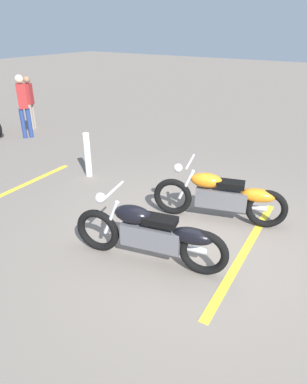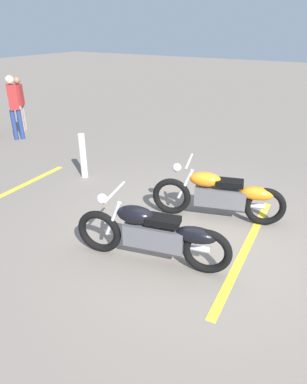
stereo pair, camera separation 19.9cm
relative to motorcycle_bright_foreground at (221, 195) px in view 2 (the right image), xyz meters
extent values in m
plane|color=slate|center=(0.01, 0.81, -0.46)|extent=(60.00, 60.00, 0.00)
torus|color=black|center=(0.80, 0.25, -0.13)|extent=(0.67, 0.30, 0.67)
torus|color=black|center=(-0.69, -0.21, -0.13)|extent=(0.67, 0.30, 0.67)
cube|color=#59595E|center=(0.01, 0.01, -0.04)|extent=(0.87, 0.45, 0.32)
ellipsoid|color=orange|center=(0.26, 0.08, 0.26)|extent=(0.58, 0.42, 0.24)
ellipsoid|color=orange|center=(-0.54, -0.16, 0.10)|extent=(0.61, 0.39, 0.22)
cube|color=black|center=(-0.12, -0.03, 0.24)|extent=(0.49, 0.36, 0.09)
cylinder|color=silver|center=(0.58, 0.18, 0.13)|extent=(0.27, 0.13, 0.56)
cylinder|color=silver|center=(0.53, 0.17, 0.56)|extent=(0.21, 0.60, 0.04)
sphere|color=silver|center=(0.72, 0.22, 0.42)|extent=(0.15, 0.15, 0.15)
cylinder|color=silver|center=(-0.34, -0.24, -0.20)|extent=(0.70, 0.29, 0.09)
torus|color=black|center=(1.16, 1.77, -0.13)|extent=(0.68, 0.26, 0.67)
torus|color=black|center=(-0.36, 1.43, -0.13)|extent=(0.68, 0.26, 0.67)
cube|color=#59595E|center=(0.35, 1.59, -0.04)|extent=(0.87, 0.40, 0.32)
ellipsoid|color=black|center=(0.61, 1.65, 0.26)|extent=(0.57, 0.39, 0.24)
ellipsoid|color=black|center=(-0.20, 1.46, 0.10)|extent=(0.60, 0.36, 0.22)
cube|color=black|center=(0.23, 1.56, 0.24)|extent=(0.48, 0.33, 0.09)
cylinder|color=silver|center=(0.94, 1.72, 0.13)|extent=(0.27, 0.11, 0.56)
cylinder|color=silver|center=(0.89, 1.71, 0.56)|extent=(0.17, 0.61, 0.04)
sphere|color=silver|center=(1.08, 1.76, 0.42)|extent=(0.15, 0.15, 0.15)
cylinder|color=silver|center=(-0.01, 1.36, -0.20)|extent=(0.70, 0.24, 0.09)
cylinder|color=gray|center=(7.28, -2.01, -0.07)|extent=(0.11, 0.11, 0.78)
cylinder|color=gray|center=(7.35, -2.15, -0.07)|extent=(0.11, 0.11, 0.78)
cube|color=maroon|center=(7.32, -2.08, 0.63)|extent=(0.26, 0.28, 0.62)
sphere|color=#8C664C|center=(7.32, -2.08, 1.05)|extent=(0.21, 0.21, 0.21)
cylinder|color=navy|center=(6.62, -1.41, -0.03)|extent=(0.13, 0.13, 0.86)
cylinder|color=navy|center=(6.72, -1.27, -0.03)|extent=(0.13, 0.13, 0.86)
cube|color=maroon|center=(6.67, -1.34, 0.74)|extent=(0.31, 0.32, 0.68)
sphere|color=beige|center=(6.67, -1.34, 1.20)|extent=(0.23, 0.23, 0.23)
cylinder|color=white|center=(3.21, -0.21, 0.02)|extent=(0.14, 0.14, 0.97)
cube|color=yellow|center=(-0.67, 0.61, -0.46)|extent=(0.29, 3.20, 0.01)
cube|color=yellow|center=(3.98, 1.25, -0.46)|extent=(0.29, 3.20, 0.01)
camera|label=1|loc=(-1.82, 4.86, 2.56)|focal=32.07mm
camera|label=2|loc=(-1.65, 4.96, 2.56)|focal=32.07mm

